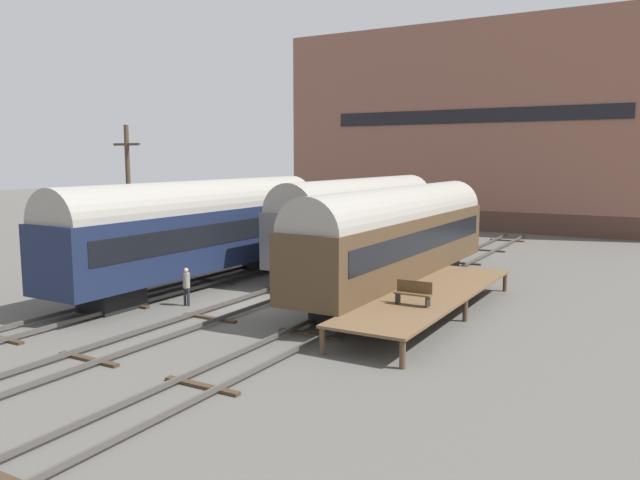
{
  "coord_description": "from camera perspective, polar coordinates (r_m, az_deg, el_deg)",
  "views": [
    {
      "loc": [
        16.15,
        -22.06,
        6.52
      ],
      "look_at": [
        0.0,
        5.96,
        2.2
      ],
      "focal_mm": 35.0,
      "sensor_mm": 36.0,
      "label": 1
    }
  ],
  "objects": [
    {
      "name": "utility_pole",
      "position": [
        33.67,
        -17.06,
        3.37
      ],
      "size": [
        1.8,
        0.24,
        8.13
      ],
      "color": "#473828",
      "rests_on": "ground"
    },
    {
      "name": "bench",
      "position": [
        23.69,
        8.55,
        -4.73
      ],
      "size": [
        1.4,
        0.4,
        0.91
      ],
      "color": "brown",
      "rests_on": "station_platform"
    },
    {
      "name": "station_platform",
      "position": [
        25.99,
        10.14,
        -4.94
      ],
      "size": [
        3.16,
        13.29,
        1.0
      ],
      "color": "brown",
      "rests_on": "ground"
    },
    {
      "name": "train_car_navy",
      "position": [
        32.07,
        -10.92,
        1.23
      ],
      "size": [
        3.11,
        17.85,
        5.35
      ],
      "color": "black",
      "rests_on": "ground"
    },
    {
      "name": "track_left",
      "position": [
        31.05,
        -13.22,
        -4.45
      ],
      "size": [
        2.6,
        60.0,
        0.26
      ],
      "color": "#4C4742",
      "rests_on": "ground"
    },
    {
      "name": "ground_plane",
      "position": [
        28.11,
        -6.11,
        -5.85
      ],
      "size": [
        200.0,
        200.0,
        0.0
      ],
      "primitive_type": "plane",
      "color": "#56544F"
    },
    {
      "name": "train_car_grey",
      "position": [
        36.67,
        3.68,
        2.07
      ],
      "size": [
        3.11,
        16.04,
        5.29
      ],
      "color": "black",
      "rests_on": "ground"
    },
    {
      "name": "track_right",
      "position": [
        25.65,
        2.54,
        -6.8
      ],
      "size": [
        2.6,
        60.0,
        0.26
      ],
      "color": "#4C4742",
      "rests_on": "ground"
    },
    {
      "name": "track_middle",
      "position": [
        28.08,
        -6.11,
        -5.56
      ],
      "size": [
        2.6,
        60.0,
        0.26
      ],
      "color": "#4C4742",
      "rests_on": "ground"
    },
    {
      "name": "train_car_brown",
      "position": [
        29.75,
        7.17,
        0.62
      ],
      "size": [
        2.93,
        17.3,
        5.14
      ],
      "color": "black",
      "rests_on": "ground"
    },
    {
      "name": "warehouse_building",
      "position": [
        62.61,
        15.21,
        9.74
      ],
      "size": [
        36.55,
        12.33,
        18.28
      ],
      "color": "#4F342A",
      "rests_on": "ground"
    },
    {
      "name": "person_worker",
      "position": [
        28.08,
        -12.13,
        -3.87
      ],
      "size": [
        0.32,
        0.32,
        1.69
      ],
      "color": "#282833",
      "rests_on": "ground"
    }
  ]
}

